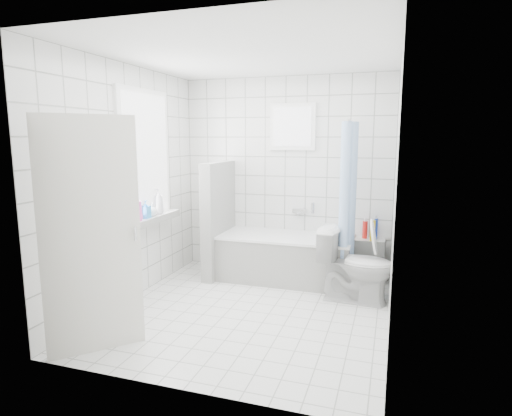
% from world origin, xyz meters
% --- Properties ---
extents(ground, '(3.00, 3.00, 0.00)m').
position_xyz_m(ground, '(0.00, 0.00, 0.00)').
color(ground, white).
rests_on(ground, ground).
extents(ceiling, '(3.00, 3.00, 0.00)m').
position_xyz_m(ceiling, '(0.00, 0.00, 2.60)').
color(ceiling, white).
rests_on(ceiling, ground).
extents(wall_back, '(2.80, 0.02, 2.60)m').
position_xyz_m(wall_back, '(0.00, 1.50, 1.30)').
color(wall_back, white).
rests_on(wall_back, ground).
extents(wall_front, '(2.80, 0.02, 2.60)m').
position_xyz_m(wall_front, '(0.00, -1.50, 1.30)').
color(wall_front, white).
rests_on(wall_front, ground).
extents(wall_left, '(0.02, 3.00, 2.60)m').
position_xyz_m(wall_left, '(-1.40, 0.00, 1.30)').
color(wall_left, white).
rests_on(wall_left, ground).
extents(wall_right, '(0.02, 3.00, 2.60)m').
position_xyz_m(wall_right, '(1.40, 0.00, 1.30)').
color(wall_right, white).
rests_on(wall_right, ground).
extents(window_left, '(0.01, 0.90, 1.40)m').
position_xyz_m(window_left, '(-1.35, 0.30, 1.60)').
color(window_left, white).
rests_on(window_left, wall_left).
extents(window_back, '(0.50, 0.01, 0.50)m').
position_xyz_m(window_back, '(0.10, 1.46, 1.95)').
color(window_back, white).
rests_on(window_back, wall_back).
extents(window_sill, '(0.18, 1.02, 0.08)m').
position_xyz_m(window_sill, '(-1.31, 0.30, 0.86)').
color(window_sill, white).
rests_on(window_sill, wall_left).
extents(door, '(0.58, 0.61, 2.00)m').
position_xyz_m(door, '(-0.98, -1.19, 1.00)').
color(door, silver).
rests_on(door, ground).
extents(bathtub, '(1.67, 0.77, 0.58)m').
position_xyz_m(bathtub, '(0.11, 1.12, 0.29)').
color(bathtub, white).
rests_on(bathtub, ground).
extents(partition_wall, '(0.15, 0.85, 1.50)m').
position_xyz_m(partition_wall, '(-0.79, 1.07, 0.75)').
color(partition_wall, white).
rests_on(partition_wall, ground).
extents(tiled_ledge, '(0.40, 0.24, 0.55)m').
position_xyz_m(tiled_ledge, '(1.13, 1.38, 0.28)').
color(tiled_ledge, white).
rests_on(tiled_ledge, ground).
extents(toilet, '(0.84, 0.51, 0.83)m').
position_xyz_m(toilet, '(1.03, 0.65, 0.41)').
color(toilet, silver).
rests_on(toilet, ground).
extents(curtain_rod, '(0.02, 0.80, 0.02)m').
position_xyz_m(curtain_rod, '(0.89, 1.10, 2.00)').
color(curtain_rod, silver).
rests_on(curtain_rod, wall_back).
extents(shower_curtain, '(0.14, 0.48, 1.78)m').
position_xyz_m(shower_curtain, '(0.89, 0.97, 1.10)').
color(shower_curtain, '#4983D6').
rests_on(shower_curtain, curtain_rod).
extents(tub_faucet, '(0.18, 0.06, 0.06)m').
position_xyz_m(tub_faucet, '(0.21, 1.46, 0.85)').
color(tub_faucet, silver).
rests_on(tub_faucet, wall_back).
extents(sill_bottles, '(0.17, 0.61, 0.31)m').
position_xyz_m(sill_bottles, '(-1.30, 0.21, 1.03)').
color(sill_bottles, '#EE5CC1').
rests_on(sill_bottles, window_sill).
extents(ledge_bottles, '(0.19, 0.18, 0.27)m').
position_xyz_m(ledge_bottles, '(1.15, 1.36, 0.68)').
color(ledge_bottles, red).
rests_on(ledge_bottles, tiled_ledge).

